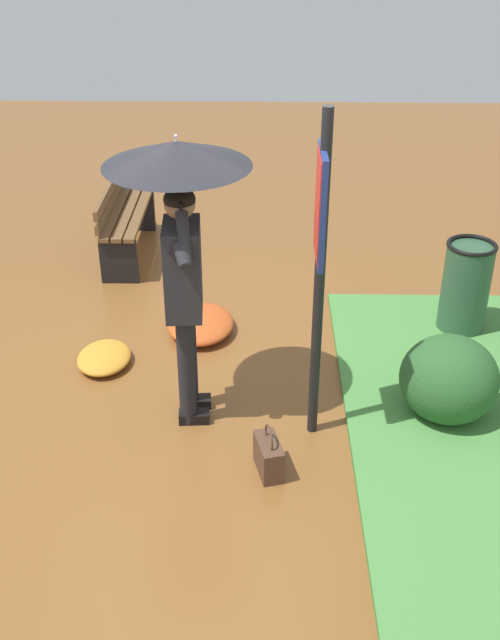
{
  "coord_description": "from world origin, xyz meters",
  "views": [
    {
      "loc": [
        -4.57,
        -0.66,
        3.41
      ],
      "look_at": [
        -0.16,
        -0.58,
        0.85
      ],
      "focal_mm": 42.77,
      "sensor_mm": 36.0,
      "label": 1
    }
  ],
  "objects_px": {
    "park_bench": "(124,218)",
    "handbag": "(269,456)",
    "person_with_umbrella": "(180,212)",
    "info_sign_post": "(320,245)",
    "trash_bin": "(465,288)"
  },
  "relations": [
    {
      "from": "person_with_umbrella",
      "to": "info_sign_post",
      "type": "relative_size",
      "value": 0.89
    },
    {
      "from": "handbag",
      "to": "person_with_umbrella",
      "type": "bearing_deg",
      "value": 40.13
    },
    {
      "from": "info_sign_post",
      "to": "park_bench",
      "type": "bearing_deg",
      "value": 31.43
    },
    {
      "from": "person_with_umbrella",
      "to": "info_sign_post",
      "type": "xyz_separation_m",
      "value": [
        -0.25,
        -0.89,
        -0.11
      ]
    },
    {
      "from": "person_with_umbrella",
      "to": "park_bench",
      "type": "relative_size",
      "value": 1.46
    },
    {
      "from": "person_with_umbrella",
      "to": "trash_bin",
      "type": "xyz_separation_m",
      "value": [
        1.15,
        -2.25,
        -1.13
      ]
    },
    {
      "from": "park_bench",
      "to": "handbag",
      "type": "bearing_deg",
      "value": -156.25
    },
    {
      "from": "park_bench",
      "to": "person_with_umbrella",
      "type": "bearing_deg",
      "value": -161.52
    },
    {
      "from": "park_bench",
      "to": "trash_bin",
      "type": "relative_size",
      "value": 1.68
    },
    {
      "from": "person_with_umbrella",
      "to": "park_bench",
      "type": "bearing_deg",
      "value": 18.48
    },
    {
      "from": "person_with_umbrella",
      "to": "park_bench",
      "type": "xyz_separation_m",
      "value": [
        2.66,
        0.89,
        -1.15
      ]
    },
    {
      "from": "person_with_umbrella",
      "to": "handbag",
      "type": "xyz_separation_m",
      "value": [
        -0.7,
        -0.59,
        -1.42
      ]
    },
    {
      "from": "person_with_umbrella",
      "to": "trash_bin",
      "type": "distance_m",
      "value": 2.77
    },
    {
      "from": "park_bench",
      "to": "info_sign_post",
      "type": "bearing_deg",
      "value": -148.57
    },
    {
      "from": "trash_bin",
      "to": "info_sign_post",
      "type": "bearing_deg",
      "value": 135.82
    }
  ]
}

